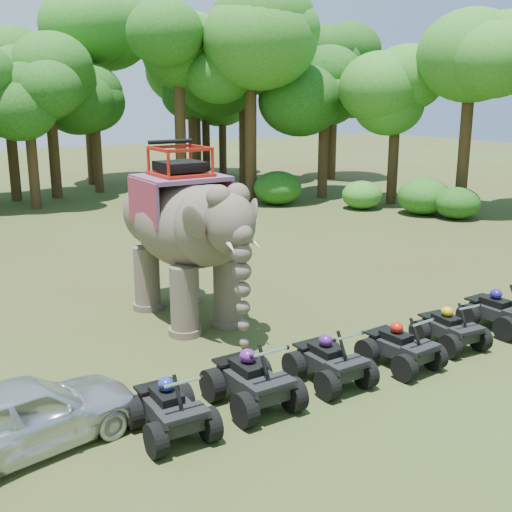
% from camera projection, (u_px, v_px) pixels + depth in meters
% --- Properties ---
extents(ground, '(110.00, 110.00, 0.00)m').
position_uv_depth(ground, '(284.00, 347.00, 14.76)').
color(ground, '#47381E').
rests_on(ground, ground).
extents(elephant, '(2.42, 5.38, 4.49)m').
position_uv_depth(elephant, '(184.00, 233.00, 16.16)').
color(elephant, brown).
rests_on(elephant, ground).
extents(parked_car, '(3.93, 2.11, 1.27)m').
position_uv_depth(parked_car, '(24.00, 415.00, 10.37)').
color(parked_car, silver).
rests_on(parked_car, ground).
extents(atv_0, '(1.26, 1.69, 1.22)m').
position_uv_depth(atv_0, '(170.00, 401.00, 10.88)').
color(atv_0, black).
rests_on(atv_0, ground).
extents(atv_1, '(1.31, 1.79, 1.32)m').
position_uv_depth(atv_1, '(252.00, 373.00, 11.86)').
color(atv_1, black).
rests_on(atv_1, ground).
extents(atv_2, '(1.21, 1.65, 1.22)m').
position_uv_depth(atv_2, '(330.00, 355.00, 12.79)').
color(atv_2, black).
rests_on(atv_2, ground).
extents(atv_3, '(1.26, 1.67, 1.19)m').
position_uv_depth(atv_3, '(401.00, 340.00, 13.56)').
color(atv_3, black).
rests_on(atv_3, ground).
extents(atv_4, '(1.26, 1.63, 1.14)m').
position_uv_depth(atv_4, '(451.00, 323.00, 14.64)').
color(atv_4, black).
rests_on(atv_4, ground).
extents(atv_5, '(1.24, 1.69, 1.24)m').
position_uv_depth(atv_5, '(500.00, 306.00, 15.67)').
color(atv_5, black).
rests_on(atv_5, ground).
extents(tree_0, '(4.79, 4.79, 6.85)m').
position_uv_depth(tree_0, '(31.00, 139.00, 31.01)').
color(tree_0, '#195114').
rests_on(tree_0, ground).
extents(tree_1, '(4.77, 4.77, 6.82)m').
position_uv_depth(tree_1, '(96.00, 132.00, 36.14)').
color(tree_1, '#195114').
rests_on(tree_1, ground).
extents(tree_2, '(6.52, 6.52, 9.32)m').
position_uv_depth(tree_2, '(180.00, 111.00, 33.23)').
color(tree_2, '#195114').
rests_on(tree_2, ground).
extents(tree_3, '(6.75, 6.75, 9.64)m').
position_uv_depth(tree_3, '(251.00, 108.00, 32.80)').
color(tree_3, '#195114').
rests_on(tree_3, ground).
extents(tree_4, '(5.54, 5.54, 7.92)m').
position_uv_depth(tree_4, '(324.00, 124.00, 34.21)').
color(tree_4, '#195114').
rests_on(tree_4, ground).
extents(tree_5, '(5.30, 5.30, 7.57)m').
position_uv_depth(tree_5, '(395.00, 129.00, 32.40)').
color(tree_5, '#195114').
rests_on(tree_5, ground).
extents(tree_6, '(5.79, 5.79, 8.28)m').
position_uv_depth(tree_6, '(466.00, 125.00, 29.88)').
color(tree_6, '#195114').
rests_on(tree_6, ground).
extents(tree_32, '(6.05, 6.05, 8.64)m').
position_uv_depth(tree_32, '(333.00, 112.00, 41.47)').
color(tree_32, '#195114').
rests_on(tree_32, ground).
extents(tree_34, '(7.47, 7.47, 10.68)m').
position_uv_depth(tree_34, '(88.00, 96.00, 38.75)').
color(tree_34, '#195114').
rests_on(tree_34, ground).
extents(tree_35, '(6.60, 6.60, 9.43)m').
position_uv_depth(tree_35, '(196.00, 105.00, 42.55)').
color(tree_35, '#195114').
rests_on(tree_35, ground).
extents(tree_37, '(5.48, 5.48, 7.82)m').
position_uv_depth(tree_37, '(206.00, 117.00, 43.30)').
color(tree_37, '#195114').
rests_on(tree_37, ground).
extents(tree_38, '(5.52, 5.52, 7.88)m').
position_uv_depth(tree_38, '(10.00, 125.00, 33.19)').
color(tree_38, '#195114').
rests_on(tree_38, ground).
extents(tree_39, '(6.61, 6.61, 9.44)m').
position_uv_depth(tree_39, '(244.00, 107.00, 38.76)').
color(tree_39, '#195114').
rests_on(tree_39, ground).
extents(tree_41, '(5.61, 5.61, 8.01)m').
position_uv_depth(tree_41, '(192.00, 118.00, 40.70)').
color(tree_41, '#195114').
rests_on(tree_41, ground).
extents(tree_42, '(5.10, 5.10, 7.29)m').
position_uv_depth(tree_42, '(222.00, 121.00, 43.58)').
color(tree_42, '#195114').
rests_on(tree_42, ground).
extents(tree_44, '(6.39, 6.39, 9.13)m').
position_uv_depth(tree_44, '(51.00, 112.00, 34.00)').
color(tree_44, '#195114').
rests_on(tree_44, ground).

